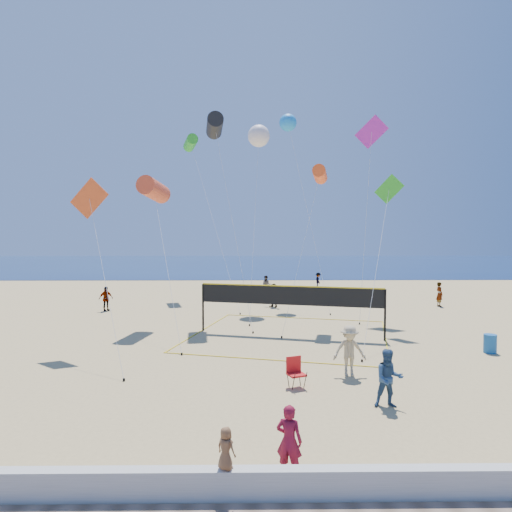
{
  "coord_description": "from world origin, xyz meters",
  "views": [
    {
      "loc": [
        -0.98,
        -11.57,
        5.16
      ],
      "look_at": [
        -0.81,
        2.0,
        4.45
      ],
      "focal_mm": 32.0,
      "sensor_mm": 36.0,
      "label": 1
    }
  ],
  "objects_px": {
    "woman": "(289,441)",
    "volleyball_net": "(290,301)",
    "camp_chair": "(295,370)",
    "trash_barrel": "(490,344)"
  },
  "relations": [
    {
      "from": "camp_chair",
      "to": "trash_barrel",
      "type": "bearing_deg",
      "value": 3.72
    },
    {
      "from": "trash_barrel",
      "to": "volleyball_net",
      "type": "distance_m",
      "value": 9.07
    },
    {
      "from": "trash_barrel",
      "to": "woman",
      "type": "bearing_deg",
      "value": -133.96
    },
    {
      "from": "volleyball_net",
      "to": "trash_barrel",
      "type": "bearing_deg",
      "value": -8.02
    },
    {
      "from": "woman",
      "to": "camp_chair",
      "type": "height_order",
      "value": "woman"
    },
    {
      "from": "woman",
      "to": "volleyball_net",
      "type": "xyz_separation_m",
      "value": [
        1.15,
        13.21,
        0.95
      ]
    },
    {
      "from": "woman",
      "to": "camp_chair",
      "type": "relative_size",
      "value": 1.39
    },
    {
      "from": "camp_chair",
      "to": "volleyball_net",
      "type": "height_order",
      "value": "volleyball_net"
    },
    {
      "from": "camp_chair",
      "to": "trash_barrel",
      "type": "height_order",
      "value": "camp_chair"
    },
    {
      "from": "camp_chair",
      "to": "volleyball_net",
      "type": "xyz_separation_m",
      "value": [
        0.47,
        7.62,
        1.16
      ]
    }
  ]
}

